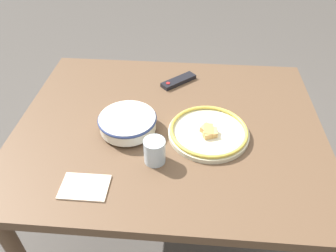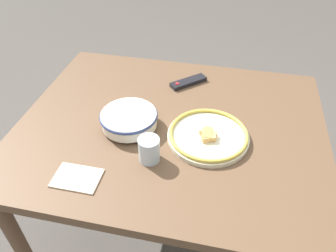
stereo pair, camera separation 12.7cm
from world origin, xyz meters
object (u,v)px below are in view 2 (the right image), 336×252
object	(u,v)px
tv_remote	(188,82)
food_plate	(208,135)
drinking_glass	(149,150)
noodle_bowl	(129,119)

from	to	relation	value
tv_remote	food_plate	bearing A→B (deg)	158.31
drinking_glass	food_plate	bearing A→B (deg)	38.53
tv_remote	drinking_glass	bearing A→B (deg)	131.55
tv_remote	drinking_glass	distance (m)	0.52
noodle_bowl	tv_remote	distance (m)	0.41
noodle_bowl	drinking_glass	size ratio (longest dim) A/B	2.41
drinking_glass	tv_remote	bearing A→B (deg)	83.94
noodle_bowl	drinking_glass	world-z (taller)	drinking_glass
food_plate	tv_remote	distance (m)	0.39
noodle_bowl	tv_remote	xyz separation A→B (m)	(0.18, 0.36, -0.03)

